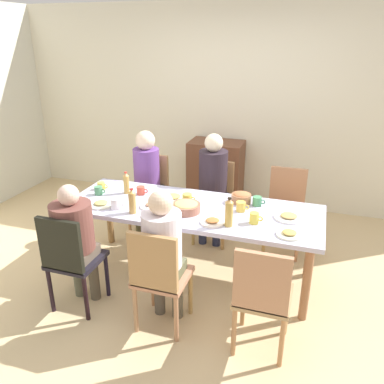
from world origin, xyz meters
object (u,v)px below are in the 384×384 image
at_px(dining_table, 192,214).
at_px(cup_7, 241,206).
at_px(cup_1, 257,201).
at_px(cup_5, 116,204).
at_px(chair_0, 262,294).
at_px(person_3, 213,180).
at_px(plate_0, 212,222).
at_px(cup_3, 187,198).
at_px(person_4, 146,173).
at_px(plate_4, 173,197).
at_px(bowl_0, 186,207).
at_px(cup_4, 141,190).
at_px(plate_3, 289,234).
at_px(side_cabinet, 216,174).
at_px(chair_5, 159,274).
at_px(plate_2, 289,217).
at_px(bottle_0, 229,213).
at_px(plate_5, 101,204).
at_px(chair_3, 214,196).
at_px(bowl_1, 241,197).
at_px(bottle_1, 126,183).
at_px(person_5, 163,247).
at_px(chair_2, 286,205).
at_px(cup_6, 99,191).
at_px(chair_4, 150,188).
at_px(cup_0, 254,218).
at_px(person_1, 74,234).
at_px(cup_2, 102,186).
at_px(bottle_2, 132,202).
at_px(chair_1, 70,257).
at_px(plate_1, 153,205).

bearing_deg(dining_table, cup_7, 7.02).
relative_size(cup_1, cup_5, 0.99).
distance_m(chair_0, cup_1, 1.09).
xyz_separation_m(person_3, plate_0, (0.27, -0.98, -0.00)).
xyz_separation_m(person_3, cup_3, (-0.07, -0.64, 0.03)).
bearing_deg(person_4, plate_0, -42.84).
height_order(person_4, plate_4, person_4).
xyz_separation_m(bowl_0, cup_3, (-0.05, 0.19, -0.00)).
bearing_deg(cup_3, cup_7, -2.79).
bearing_deg(cup_4, plate_3, -15.56).
bearing_deg(side_cabinet, chair_5, -84.90).
xyz_separation_m(plate_2, bottle_0, (-0.46, -0.30, 0.11)).
xyz_separation_m(plate_2, plate_3, (0.03, -0.31, 0.00)).
bearing_deg(plate_2, plate_4, 175.12).
xyz_separation_m(person_3, plate_5, (-0.81, -0.95, -0.00)).
bearing_deg(person_3, side_cabinet, 102.80).
bearing_deg(chair_3, cup_4, -130.65).
height_order(chair_5, plate_5, chair_5).
xyz_separation_m(dining_table, person_3, (-0.00, 0.72, 0.09)).
xyz_separation_m(bowl_0, cup_5, (-0.63, -0.14, 0.00)).
xyz_separation_m(bowl_1, bottle_1, (-1.13, -0.13, 0.05)).
distance_m(person_5, cup_5, 0.81).
bearing_deg(chair_2, plate_3, -83.88).
bearing_deg(person_5, cup_6, 143.66).
xyz_separation_m(plate_2, side_cabinet, (-1.09, 1.67, -0.29)).
bearing_deg(cup_7, plate_2, -2.34).
distance_m(plate_0, plate_4, 0.64).
relative_size(chair_4, plate_5, 3.90).
height_order(person_4, cup_6, person_4).
height_order(dining_table, cup_0, cup_0).
bearing_deg(chair_5, person_1, 173.43).
bearing_deg(side_cabinet, bowl_0, -83.60).
bearing_deg(person_4, chair_0, -44.15).
height_order(cup_2, bottle_2, bottle_2).
relative_size(dining_table, bottle_1, 10.50).
bearing_deg(bowl_0, cup_7, 19.25).
distance_m(person_4, cup_5, 0.97).
distance_m(person_1, person_5, 0.79).
distance_m(person_5, bowl_0, 0.61).
height_order(plate_4, cup_5, cup_5).
height_order(chair_2, plate_4, chair_2).
height_order(chair_1, chair_3, same).
bearing_deg(person_1, cup_2, 105.47).
height_order(person_1, cup_6, person_1).
bearing_deg(bowl_0, cup_3, 105.13).
bearing_deg(plate_1, plate_5, -165.58).
xyz_separation_m(chair_0, bowl_0, (-0.81, 0.70, 0.26)).
xyz_separation_m(dining_table, chair_0, (0.78, -0.81, -0.14)).
distance_m(cup_7, side_cabinet, 1.81).
height_order(person_5, cup_1, person_5).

